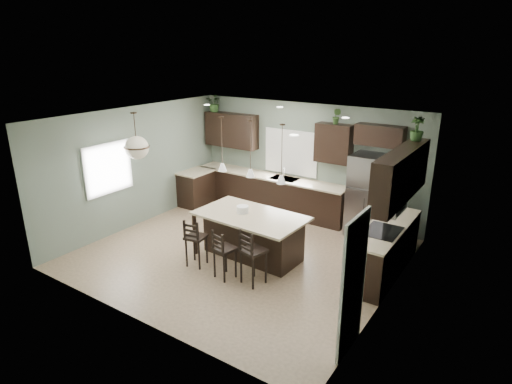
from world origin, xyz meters
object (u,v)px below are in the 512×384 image
object	(u,v)px
refrigerator	(370,196)
serving_dish	(243,209)
bar_stool_right	(253,256)
bar_stool_center	(225,254)
plant_back_left	(215,103)
kitchen_island	(251,236)
bar_stool_left	(196,242)

from	to	relation	value
refrigerator	serving_dish	bearing A→B (deg)	-126.35
bar_stool_right	bar_stool_center	bearing A→B (deg)	-153.53
serving_dish	bar_stool_right	bearing A→B (deg)	-45.03
plant_back_left	kitchen_island	bearing A→B (deg)	-41.37
bar_stool_right	plant_back_left	bearing A→B (deg)	149.86
kitchen_island	bar_stool_center	size ratio (longest dim) A/B	2.26
bar_stool_left	bar_stool_center	bearing A→B (deg)	-15.22
refrigerator	bar_stool_center	bearing A→B (deg)	-114.27
refrigerator	serving_dish	distance (m)	2.99
kitchen_island	serving_dish	xyz separation A→B (m)	(-0.20, 0.01, 0.53)
kitchen_island	plant_back_left	size ratio (longest dim) A/B	4.62
refrigerator	bar_stool_right	world-z (taller)	refrigerator
serving_dish	plant_back_left	world-z (taller)	plant_back_left
serving_dish	bar_stool_left	bearing A→B (deg)	-119.37
refrigerator	bar_stool_center	size ratio (longest dim) A/B	1.92
refrigerator	serving_dish	world-z (taller)	refrigerator
refrigerator	plant_back_left	bearing A→B (deg)	177.96
bar_stool_center	kitchen_island	bearing A→B (deg)	106.12
bar_stool_left	bar_stool_center	size ratio (longest dim) A/B	1.02
refrigerator	bar_stool_center	xyz separation A→B (m)	(-1.51, -3.34, -0.44)
bar_stool_center	refrigerator	bearing A→B (deg)	77.93
bar_stool_center	bar_stool_left	bearing A→B (deg)	-173.14
kitchen_island	serving_dish	size ratio (longest dim) A/B	9.05
bar_stool_left	kitchen_island	bearing A→B (deg)	41.41
refrigerator	bar_stool_center	distance (m)	3.69
refrigerator	bar_stool_right	size ratio (longest dim) A/B	1.74
kitchen_island	bar_stool_left	world-z (taller)	bar_stool_left
refrigerator	serving_dish	xyz separation A→B (m)	(-1.77, -2.40, 0.07)
refrigerator	plant_back_left	world-z (taller)	plant_back_left
bar_stool_left	plant_back_left	world-z (taller)	plant_back_left
kitchen_island	bar_stool_center	xyz separation A→B (m)	(0.06, -0.93, 0.02)
kitchen_island	bar_stool_right	distance (m)	1.01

